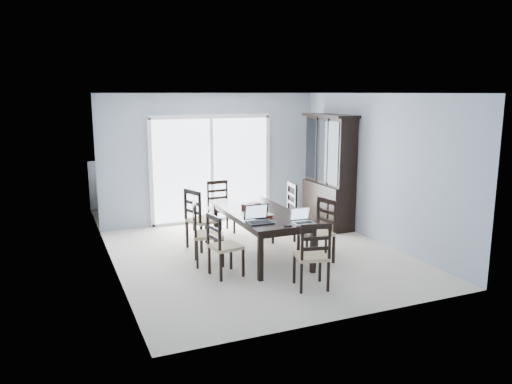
# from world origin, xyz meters

# --- Properties ---
(floor) EXTENTS (5.00, 5.00, 0.00)m
(floor) POSITION_xyz_m (0.00, 0.00, 0.00)
(floor) COLOR beige
(floor) RESTS_ON ground
(ceiling) EXTENTS (5.00, 5.00, 0.00)m
(ceiling) POSITION_xyz_m (0.00, 0.00, 2.60)
(ceiling) COLOR white
(ceiling) RESTS_ON back_wall
(back_wall) EXTENTS (4.50, 0.02, 2.60)m
(back_wall) POSITION_xyz_m (0.00, 2.50, 1.30)
(back_wall) COLOR #94A0B1
(back_wall) RESTS_ON floor
(wall_left) EXTENTS (0.02, 5.00, 2.60)m
(wall_left) POSITION_xyz_m (-2.25, 0.00, 1.30)
(wall_left) COLOR #94A0B1
(wall_left) RESTS_ON floor
(wall_right) EXTENTS (0.02, 5.00, 2.60)m
(wall_right) POSITION_xyz_m (2.25, 0.00, 1.30)
(wall_right) COLOR #94A0B1
(wall_right) RESTS_ON floor
(balcony) EXTENTS (4.50, 2.00, 0.10)m
(balcony) POSITION_xyz_m (0.00, 3.50, -0.05)
(balcony) COLOR gray
(balcony) RESTS_ON ground
(railing) EXTENTS (4.50, 0.06, 1.10)m
(railing) POSITION_xyz_m (0.00, 4.50, 0.55)
(railing) COLOR #99999E
(railing) RESTS_ON balcony
(dining_table) EXTENTS (1.00, 2.20, 0.75)m
(dining_table) POSITION_xyz_m (0.00, 0.00, 0.67)
(dining_table) COLOR black
(dining_table) RESTS_ON floor
(china_hutch) EXTENTS (0.50, 1.38, 2.20)m
(china_hutch) POSITION_xyz_m (2.02, 1.25, 1.07)
(china_hutch) COLOR black
(china_hutch) RESTS_ON floor
(sliding_door) EXTENTS (2.52, 0.05, 2.18)m
(sliding_door) POSITION_xyz_m (0.00, 2.48, 1.09)
(sliding_door) COLOR silver
(sliding_door) RESTS_ON floor
(chair_left_near) EXTENTS (0.47, 0.46, 1.07)m
(chair_left_near) POSITION_xyz_m (-0.88, -0.62, 0.56)
(chair_left_near) COLOR black
(chair_left_near) RESTS_ON floor
(chair_left_mid) EXTENTS (0.52, 0.51, 1.14)m
(chair_left_mid) POSITION_xyz_m (-0.96, -0.01, 0.60)
(chair_left_mid) COLOR black
(chair_left_mid) RESTS_ON floor
(chair_left_far) EXTENTS (0.59, 0.58, 1.20)m
(chair_left_far) POSITION_xyz_m (-0.80, 0.74, 0.63)
(chair_left_far) COLOR black
(chair_left_far) RESTS_ON floor
(chair_right_near) EXTENTS (0.52, 0.51, 1.14)m
(chair_right_near) POSITION_xyz_m (0.79, -0.59, 0.60)
(chair_right_near) COLOR black
(chair_right_near) RESTS_ON floor
(chair_right_mid) EXTENTS (0.42, 0.41, 1.01)m
(chair_right_mid) POSITION_xyz_m (0.99, -0.12, 0.53)
(chair_right_mid) COLOR black
(chair_right_mid) RESTS_ON floor
(chair_right_far) EXTENTS (0.51, 0.50, 1.19)m
(chair_right_far) POSITION_xyz_m (0.81, 0.69, 0.63)
(chair_right_far) COLOR black
(chair_right_far) RESTS_ON floor
(chair_end_near) EXTENTS (0.49, 0.50, 1.09)m
(chair_end_near) POSITION_xyz_m (0.10, -1.58, 0.58)
(chair_end_near) COLOR black
(chair_end_near) RESTS_ON floor
(chair_end_far) EXTENTS (0.42, 0.44, 1.12)m
(chair_end_far) POSITION_xyz_m (-0.12, 1.68, 0.59)
(chair_end_far) COLOR black
(chair_end_far) RESTS_ON floor
(laptop_dark) EXTENTS (0.38, 0.27, 0.26)m
(laptop_dark) POSITION_xyz_m (-0.29, -0.69, 0.81)
(laptop_dark) COLOR black
(laptop_dark) RESTS_ON dining_table
(laptop_silver) EXTENTS (0.32, 0.23, 0.21)m
(laptop_silver) POSITION_xyz_m (0.28, -0.95, 0.80)
(laptop_silver) COLOR silver
(laptop_silver) RESTS_ON dining_table
(book_stack) EXTENTS (0.27, 0.23, 0.04)m
(book_stack) POSITION_xyz_m (-0.09, -0.38, 0.77)
(book_stack) COLOR maroon
(book_stack) RESTS_ON dining_table
(cell_phone) EXTENTS (0.13, 0.08, 0.01)m
(cell_phone) POSITION_xyz_m (0.00, -1.00, 0.76)
(cell_phone) COLOR black
(cell_phone) RESTS_ON dining_table
(game_box) EXTENTS (0.33, 0.24, 0.07)m
(game_box) POSITION_xyz_m (-0.04, 0.26, 0.79)
(game_box) COLOR #440D19
(game_box) RESTS_ON dining_table
(hot_tub) EXTENTS (1.76, 1.59, 0.88)m
(hot_tub) POSITION_xyz_m (-0.77, 3.52, 0.44)
(hot_tub) COLOR brown
(hot_tub) RESTS_ON balcony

